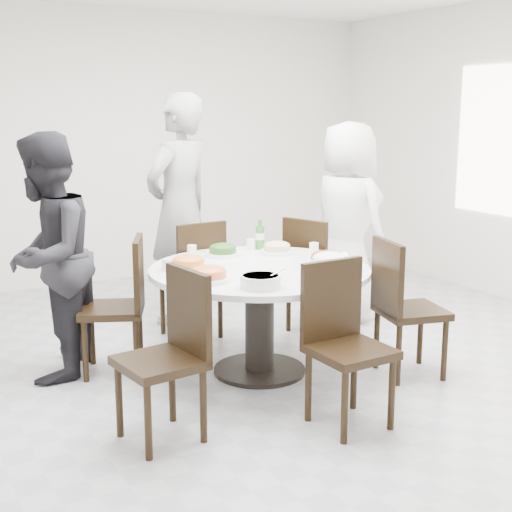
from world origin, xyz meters
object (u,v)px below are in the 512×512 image
dining_table (260,320)px  chair_s (351,347)px  chair_nw (112,306)px  rice_bowl (330,267)px  chair_ne (318,274)px  soup_bowl (260,281)px  beverage_bottle (260,234)px  chair_sw (159,358)px  diner_left (47,258)px  chair_se (411,308)px  diner_middle (180,210)px  chair_n (191,279)px  diner_right (347,222)px

dining_table → chair_s: size_ratio=1.58×
chair_nw → rice_bowl: 1.52m
chair_ne → soup_bowl: bearing=112.8°
chair_ne → rice_bowl: bearing=129.4°
dining_table → chair_nw: 1.02m
soup_bowl → beverage_bottle: beverage_bottle is taller
chair_sw → diner_left: size_ratio=0.57×
dining_table → chair_se: size_ratio=1.58×
chair_nw → diner_left: size_ratio=0.57×
chair_se → soup_bowl: bearing=100.7°
dining_table → chair_ne: bearing=33.8°
chair_ne → chair_nw: size_ratio=1.00×
diner_middle → diner_left: diner_middle is taller
chair_nw → diner_left: (-0.38, 0.14, 0.36)m
dining_table → chair_ne: chair_ne is taller
chair_n → diner_left: bearing=10.6°
chair_se → diner_left: bearing=75.2°
diner_right → chair_sw: bearing=112.3°
soup_bowl → chair_s: bearing=-59.4°
chair_n → diner_middle: size_ratio=0.49×
chair_nw → rice_bowl: (1.17, -0.92, 0.33)m
beverage_bottle → chair_nw: bearing=-177.6°
chair_sw → chair_se: (1.87, 0.09, 0.00)m
chair_s → rice_bowl: bearing=64.4°
chair_n → beverage_bottle: (0.40, -0.41, 0.39)m
chair_se → diner_left: diner_left is taller
diner_right → soup_bowl: 2.00m
chair_n → chair_s: size_ratio=1.00×
chair_n → chair_sw: bearing=55.9°
diner_right → chair_nw: bearing=88.0°
chair_sw → chair_s: same height
soup_bowl → beverage_bottle: bearing=60.7°
chair_ne → rice_bowl: (-0.59, -1.01, 0.33)m
diner_middle → rice_bowl: diner_middle is taller
chair_s → chair_se: 0.96m
chair_ne → diner_right: bearing=-86.2°
chair_ne → diner_middle: 1.28m
beverage_bottle → chair_ne: bearing=4.0°
soup_bowl → dining_table: bearing=61.1°
diner_right → diner_middle: 1.43m
diner_middle → chair_se: bearing=89.7°
beverage_bottle → chair_sw: bearing=-137.8°
chair_nw → beverage_bottle: 1.26m
diner_left → rice_bowl: (1.56, -1.06, -0.02)m
chair_ne → chair_s: bearing=131.8°
diner_left → soup_bowl: 1.50m
chair_se → rice_bowl: 0.69m
chair_s → rice_bowl: size_ratio=3.62×
chair_s → soup_bowl: 0.67m
chair_sw → chair_se: size_ratio=1.00×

